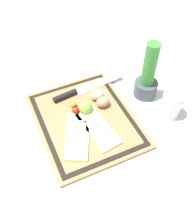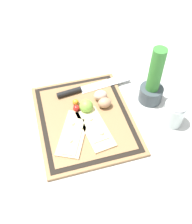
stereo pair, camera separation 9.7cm
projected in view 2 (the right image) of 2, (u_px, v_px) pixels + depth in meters
The scene contains 12 objects.
ground_plane at pixel (85, 120), 0.99m from camera, with size 6.00×6.00×0.00m, color silver.
cutting_board at pixel (85, 119), 0.98m from camera, with size 0.43×0.35×0.02m.
pizza_slice_near at pixel (73, 134), 0.92m from camera, with size 0.22×0.16×0.02m.
pizza_slice_far at pixel (95, 128), 0.94m from camera, with size 0.20×0.11×0.02m.
knife at pixel (82, 89), 1.06m from camera, with size 0.07×0.32×0.02m.
egg_brown at pixel (105, 103), 1.00m from camera, with size 0.04×0.05×0.04m, color tan.
egg_pink at pixel (100, 95), 1.02m from camera, with size 0.04×0.05×0.04m, color beige.
lime at pixel (86, 106), 0.98m from camera, with size 0.05×0.05×0.05m, color #7FB742.
cherry_tomato_red at pixel (76, 108), 0.99m from camera, with size 0.03×0.03×0.03m, color red.
cherry_tomato_yellow at pixel (76, 102), 1.01m from camera, with size 0.02×0.02×0.02m, color orange.
herb_pot at pixel (153, 84), 0.99m from camera, with size 0.09×0.09×0.24m.
sauce_jar at pixel (173, 114), 0.95m from camera, with size 0.08×0.08×0.10m.
Camera 2 is at (0.61, -0.13, 0.77)m, focal length 42.00 mm.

